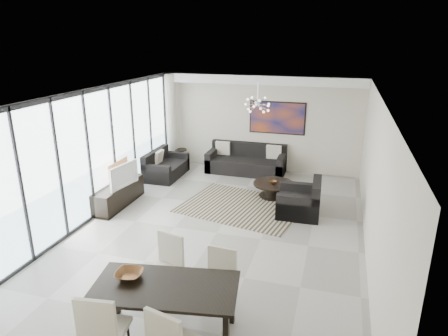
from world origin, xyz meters
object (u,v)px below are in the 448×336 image
at_px(coffee_table, 274,189).
at_px(television, 121,175).
at_px(dining_table, 165,291).
at_px(sofa_main, 246,163).
at_px(tv_console, 118,195).

xyz_separation_m(coffee_table, television, (-3.41, -1.70, 0.62)).
xyz_separation_m(coffee_table, dining_table, (-0.55, -5.46, 0.52)).
xyz_separation_m(sofa_main, television, (-2.27, -3.41, 0.54)).
bearing_deg(dining_table, coffee_table, 84.25).
height_order(sofa_main, television, television).
bearing_deg(television, tv_console, 75.66).
bearing_deg(tv_console, dining_table, -51.74).
bearing_deg(sofa_main, tv_console, -126.03).
relative_size(television, dining_table, 0.47).
xyz_separation_m(coffee_table, tv_console, (-3.57, -1.63, 0.06)).
bearing_deg(sofa_main, dining_table, -85.31).
height_order(tv_console, television, television).
height_order(coffee_table, tv_console, tv_console).
distance_m(tv_console, television, 0.58).
distance_m(coffee_table, television, 3.86).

